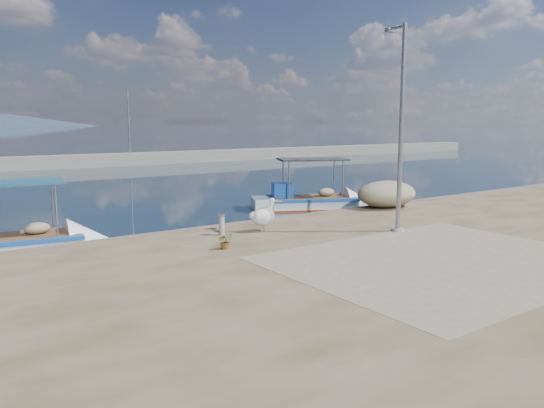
% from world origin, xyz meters
% --- Properties ---
extents(ground, '(1400.00, 1400.00, 0.00)m').
position_xyz_m(ground, '(0.00, 0.00, 0.00)').
color(ground, '#162635').
rests_on(ground, ground).
extents(quay, '(44.00, 22.00, 0.50)m').
position_xyz_m(quay, '(0.00, -6.00, 0.25)').
color(quay, '#4E3922').
rests_on(quay, ground).
extents(quay_patch, '(9.00, 7.00, 0.01)m').
position_xyz_m(quay_patch, '(1.00, -3.00, 0.50)').
color(quay_patch, gray).
rests_on(quay_patch, quay).
extents(breakwater, '(120.00, 2.20, 7.50)m').
position_xyz_m(breakwater, '(-0.00, 40.00, 0.60)').
color(breakwater, gray).
rests_on(breakwater, ground).
extents(boat_left, '(5.95, 2.66, 2.76)m').
position_xyz_m(boat_left, '(-8.21, 6.94, 0.22)').
color(boat_left, white).
rests_on(boat_left, ground).
extents(boat_right, '(6.33, 4.42, 2.92)m').
position_xyz_m(boat_right, '(5.60, 8.39, 0.23)').
color(boat_right, white).
rests_on(boat_right, ground).
extents(pelican, '(1.23, 0.79, 1.17)m').
position_xyz_m(pelican, '(-0.84, 3.11, 1.05)').
color(pelican, tan).
rests_on(pelican, quay).
extents(lamp_post, '(0.44, 0.96, 7.00)m').
position_xyz_m(lamp_post, '(2.99, 0.45, 3.80)').
color(lamp_post, gray).
rests_on(lamp_post, quay).
extents(bollard_near, '(0.24, 0.24, 0.73)m').
position_xyz_m(bollard_near, '(-2.34, 3.40, 0.90)').
color(bollard_near, gray).
rests_on(bollard_near, quay).
extents(potted_plant, '(0.53, 0.49, 0.49)m').
position_xyz_m(potted_plant, '(-3.25, 1.63, 0.75)').
color(potted_plant, '#33722D').
rests_on(potted_plant, quay).
extents(net_pile_c, '(2.99, 2.13, 1.17)m').
position_xyz_m(net_pile_c, '(6.71, 4.40, 1.09)').
color(net_pile_c, tan).
rests_on(net_pile_c, quay).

